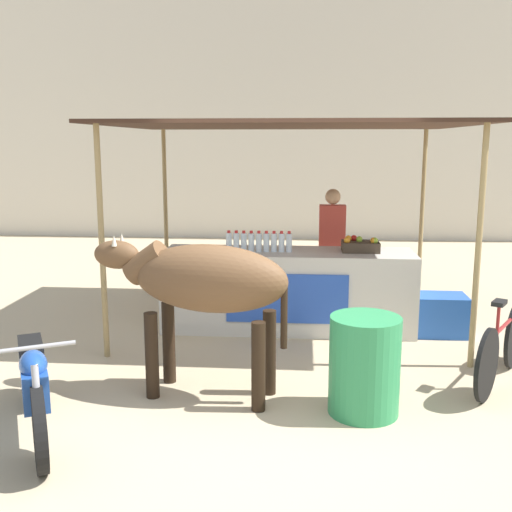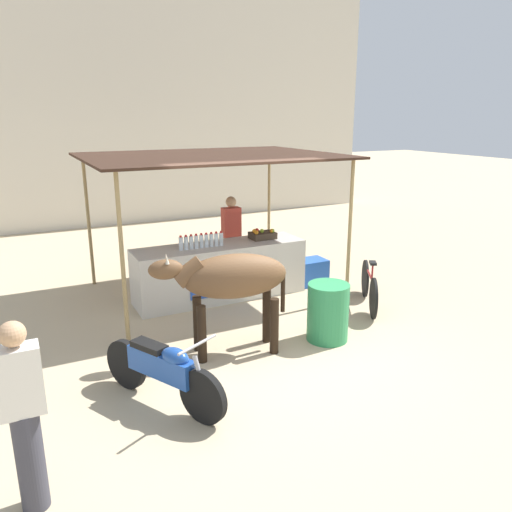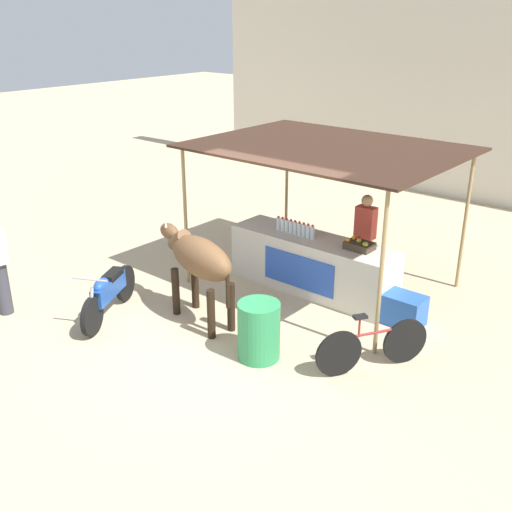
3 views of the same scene
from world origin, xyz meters
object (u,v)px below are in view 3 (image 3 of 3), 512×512
Objects in this scene: cow at (199,259)px; bicycle_leaning at (372,346)px; stall_counter at (312,264)px; fruit_crate at (359,245)px; water_barrel at (259,331)px; motorcycle_parked at (108,292)px; vendor_behind_counter at (364,240)px; cooler_box at (404,310)px.

cow reaches higher than bicycle_leaning.
stall_counter is at bearing 71.15° from cow.
fruit_crate is 2.42m from water_barrel.
water_barrel is 2.64m from motorcycle_parked.
water_barrel is at bearing -150.99° from bicycle_leaning.
vendor_behind_counter is 1.01× the size of motorcycle_parked.
stall_counter is 2.56m from bicycle_leaning.
fruit_crate is 0.79m from vendor_behind_counter.
cooler_box is at bearing -3.09° from stall_counter.
vendor_behind_counter is 4.38m from motorcycle_parked.
cow reaches higher than stall_counter.
fruit_crate is at bearing 171.12° from cooler_box.
stall_counter is 1.82m from cooler_box.
water_barrel is (0.70, -2.28, -0.06)m from stall_counter.
cow is 1.13× the size of motorcycle_parked.
stall_counter is at bearing 176.91° from cooler_box.
motorcycle_parked is (-1.88, -2.86, -0.05)m from stall_counter.
vendor_behind_counter is at bearing 123.24° from bicycle_leaning.
cow is (-0.69, -2.02, 0.55)m from stall_counter.
vendor_behind_counter is 1.63m from cooler_box.
bicycle_leaning is (1.19, -1.58, -0.68)m from fruit_crate.
water_barrel is at bearing -93.81° from fruit_crate.
cooler_box is 0.42× the size of bicycle_leaning.
cow reaches higher than cooler_box.
stall_counter is at bearing 56.75° from motorcycle_parked.
fruit_crate is 1.24m from cooler_box.
stall_counter is 2.39m from water_barrel.
bicycle_leaning is (2.05, -1.53, -0.13)m from stall_counter.
vendor_behind_counter is at bearing 113.38° from fruit_crate.
motorcycle_parked is at bearing -143.05° from cooler_box.
water_barrel is (0.15, -3.03, -0.43)m from vendor_behind_counter.
cow is at bearing 35.32° from motorcycle_parked.
fruit_crate is at bearing 53.26° from cow.
cooler_box is at bearing 36.95° from motorcycle_parked.
water_barrel is 0.51× the size of motorcycle_parked.
water_barrel is at bearing -116.72° from cooler_box.
stall_counter is 1.00m from vendor_behind_counter.
cow is at bearing -142.29° from cooler_box.
cow reaches higher than water_barrel.
cooler_box is at bearing -8.88° from fruit_crate.
cooler_box is at bearing 63.28° from water_barrel.
fruit_crate is 2.59m from cow.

